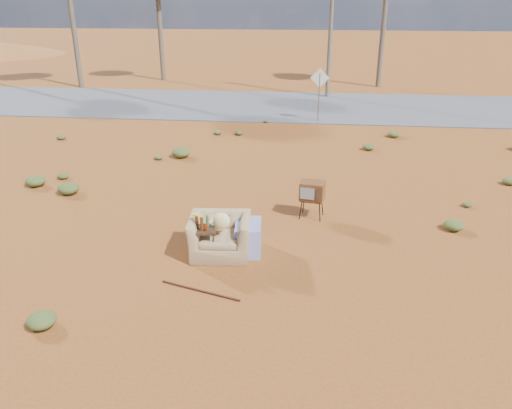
# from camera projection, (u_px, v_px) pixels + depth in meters

# --- Properties ---
(ground) EXTENTS (140.00, 140.00, 0.00)m
(ground) POSITION_uv_depth(u_px,v_px,m) (247.00, 258.00, 10.14)
(ground) COLOR brown
(ground) RESTS_ON ground
(highway) EXTENTS (140.00, 7.00, 0.04)m
(highway) POSITION_uv_depth(u_px,v_px,m) (286.00, 106.00, 23.87)
(highway) COLOR #565659
(highway) RESTS_ON ground
(armchair) EXTENTS (1.50, 1.03, 1.08)m
(armchair) POSITION_uv_depth(u_px,v_px,m) (225.00, 231.00, 10.15)
(armchair) COLOR #9B7D54
(armchair) RESTS_ON ground
(tv_unit) EXTENTS (0.63, 0.54, 0.90)m
(tv_unit) POSITION_uv_depth(u_px,v_px,m) (312.00, 191.00, 11.74)
(tv_unit) COLOR black
(tv_unit) RESTS_ON ground
(side_table) EXTENTS (0.57, 0.57, 0.96)m
(side_table) POSITION_uv_depth(u_px,v_px,m) (201.00, 227.00, 9.85)
(side_table) COLOR #352013
(side_table) RESTS_ON ground
(rusty_bar) EXTENTS (1.53, 0.52, 0.04)m
(rusty_bar) POSITION_uv_depth(u_px,v_px,m) (200.00, 291.00, 8.99)
(rusty_bar) COLOR #511F15
(rusty_bar) RESTS_ON ground
(road_sign) EXTENTS (0.78, 0.06, 2.19)m
(road_sign) POSITION_uv_depth(u_px,v_px,m) (319.00, 85.00, 20.39)
(road_sign) COLOR brown
(road_sign) RESTS_ON ground
(utility_pole_center) EXTENTS (1.40, 0.20, 8.00)m
(utility_pole_center) POSITION_uv_depth(u_px,v_px,m) (331.00, 12.00, 24.35)
(utility_pole_center) COLOR brown
(utility_pole_center) RESTS_ON ground
(scrub_patch) EXTENTS (17.49, 8.07, 0.33)m
(scrub_patch) POSITION_uv_depth(u_px,v_px,m) (237.00, 177.00, 14.21)
(scrub_patch) COLOR #465726
(scrub_patch) RESTS_ON ground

